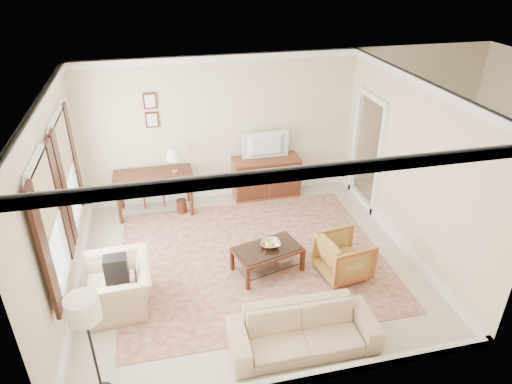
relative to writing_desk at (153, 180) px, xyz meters
name	(u,v)px	position (x,y,z in m)	size (l,w,h in m)	color
room_shell	(247,121)	(1.42, -2.03, 1.76)	(5.51, 5.01, 2.91)	beige
annex_bedroom	(450,185)	(5.91, -0.88, -0.37)	(3.00, 2.70, 2.90)	beige
window_front	(50,226)	(-1.28, -2.73, 0.84)	(0.12, 1.56, 1.80)	#CCB284
window_rear	(67,172)	(-1.28, -1.13, 0.84)	(0.12, 1.56, 1.80)	#CCB284
doorway	(367,153)	(4.13, -0.53, 0.36)	(0.10, 1.12, 2.25)	white
rug	(252,257)	(1.51, -1.92, -0.70)	(4.33, 3.71, 0.01)	maroon
writing_desk	(153,180)	(0.00, 0.00, 0.00)	(1.50, 0.75, 0.82)	#441F13
desk_chair	(152,180)	(-0.03, 0.35, -0.19)	(0.45, 0.45, 1.05)	brown
desk_lamp	(174,160)	(0.42, 0.00, 0.36)	(0.32, 0.32, 0.50)	silver
framed_prints	(151,110)	(0.10, 0.44, 1.23)	(0.25, 0.04, 0.68)	#441F13
sideboard	(266,177)	(2.28, 0.18, -0.29)	(1.37, 0.53, 0.84)	brown
tv	(267,138)	(2.28, 0.16, 0.59)	(0.91, 0.52, 0.12)	black
coffee_table	(267,253)	(1.67, -2.31, -0.37)	(1.17, 0.86, 0.45)	#441F13
fruit_bowl	(271,243)	(1.74, -2.27, -0.21)	(0.42, 0.42, 0.10)	silver
book_a	(252,263)	(1.42, -2.28, -0.54)	(0.28, 0.04, 0.38)	brown
book_b	(276,258)	(1.83, -2.25, -0.54)	(0.28, 0.03, 0.38)	brown
striped_armchair	(344,254)	(2.83, -2.66, -0.33)	(0.73, 0.69, 0.76)	#954120
club_armchair	(118,279)	(-0.60, -2.60, -0.25)	(1.06, 0.69, 0.92)	#CCB089
backpack	(116,267)	(-0.60, -2.62, 0.00)	(0.32, 0.22, 0.40)	black
sofa	(304,325)	(1.73, -3.97, -0.34)	(1.92, 0.56, 0.75)	#CCB089
floor_lamp	(85,316)	(-0.79, -4.12, 0.50)	(0.36, 0.36, 1.46)	black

